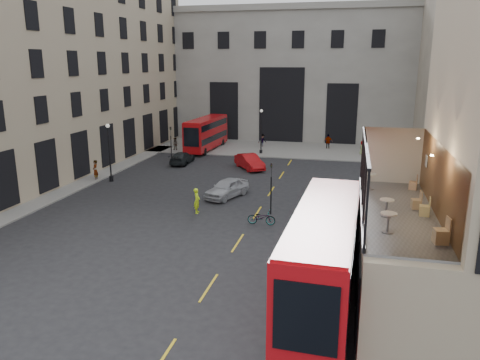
% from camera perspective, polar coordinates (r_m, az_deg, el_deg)
% --- Properties ---
extents(ground, '(140.00, 140.00, 0.00)m').
position_cam_1_polar(ground, '(23.14, 1.05, -13.53)').
color(ground, black).
rests_on(ground, ground).
extents(host_frontage, '(3.00, 11.00, 4.50)m').
position_cam_1_polar(host_frontage, '(21.85, 18.20, -9.50)').
color(host_frontage, tan).
rests_on(host_frontage, ground).
extents(cafe_floor, '(3.00, 10.00, 0.10)m').
position_cam_1_polar(cafe_floor, '(21.06, 18.68, -3.75)').
color(cafe_floor, slate).
rests_on(cafe_floor, host_frontage).
extents(building_left, '(14.60, 50.60, 22.00)m').
position_cam_1_polar(building_left, '(50.81, -25.36, 13.63)').
color(building_left, tan).
rests_on(building_left, ground).
extents(gateway, '(35.00, 10.60, 18.00)m').
position_cam_1_polar(gateway, '(68.64, 5.78, 13.05)').
color(gateway, '#99968E').
rests_on(gateway, ground).
extents(pavement_far, '(40.00, 12.00, 0.12)m').
position_cam_1_polar(pavement_far, '(59.89, 3.29, 3.95)').
color(pavement_far, slate).
rests_on(pavement_far, ground).
extents(pavement_left, '(8.00, 48.00, 0.12)m').
position_cam_1_polar(pavement_left, '(42.83, -25.14, -1.61)').
color(pavement_left, slate).
rests_on(pavement_left, ground).
extents(traffic_light_near, '(0.16, 0.20, 3.80)m').
position_cam_1_polar(traffic_light_near, '(33.51, 3.82, -0.21)').
color(traffic_light_near, black).
rests_on(traffic_light_near, ground).
extents(traffic_light_far, '(0.16, 0.20, 3.80)m').
position_cam_1_polar(traffic_light_far, '(52.43, -8.42, 4.95)').
color(traffic_light_far, black).
rests_on(traffic_light_far, ground).
extents(street_lamp_a, '(0.36, 0.36, 5.33)m').
position_cam_1_polar(street_lamp_a, '(44.40, -15.60, 2.85)').
color(street_lamp_a, black).
rests_on(street_lamp_a, ground).
extents(street_lamp_b, '(0.36, 0.36, 5.33)m').
position_cam_1_polar(street_lamp_b, '(55.62, 2.59, 5.59)').
color(street_lamp_b, black).
rests_on(street_lamp_b, ground).
extents(bus_near, '(3.06, 11.59, 4.59)m').
position_cam_1_polar(bus_near, '(21.12, 10.16, -8.86)').
color(bus_near, red).
rests_on(bus_near, ground).
extents(bus_far, '(2.74, 10.06, 3.98)m').
position_cam_1_polar(bus_far, '(58.51, -4.12, 5.85)').
color(bus_far, '#A80B0F').
rests_on(bus_far, ground).
extents(car_a, '(3.29, 4.85, 1.53)m').
position_cam_1_polar(car_a, '(38.06, -1.62, -0.99)').
color(car_a, '#9D9FA5').
rests_on(car_a, ground).
extents(car_b, '(4.02, 4.70, 1.53)m').
position_cam_1_polar(car_b, '(48.09, 1.17, 2.25)').
color(car_b, '#9E090C').
rests_on(car_b, ground).
extents(car_c, '(1.90, 4.43, 1.27)m').
position_cam_1_polar(car_c, '(51.01, -7.07, 2.70)').
color(car_c, black).
rests_on(car_c, ground).
extents(bicycle, '(1.91, 0.71, 1.00)m').
position_cam_1_polar(bicycle, '(31.85, 2.63, -4.59)').
color(bicycle, gray).
rests_on(bicycle, ground).
extents(cyclist, '(0.56, 0.75, 1.86)m').
position_cam_1_polar(cyclist, '(34.22, -5.28, -2.53)').
color(cyclist, '#D0FF1A').
rests_on(cyclist, ground).
extents(pedestrian_a, '(0.88, 0.72, 1.67)m').
position_cam_1_polar(pedestrian_a, '(58.23, -7.86, 4.31)').
color(pedestrian_a, gray).
rests_on(pedestrian_a, ground).
extents(pedestrian_b, '(1.31, 1.18, 1.76)m').
position_cam_1_polar(pedestrian_b, '(60.28, 2.73, 4.81)').
color(pedestrian_b, gray).
rests_on(pedestrian_b, ground).
extents(pedestrian_c, '(1.18, 0.66, 1.91)m').
position_cam_1_polar(pedestrian_c, '(59.94, 10.70, 4.60)').
color(pedestrian_c, gray).
rests_on(pedestrian_c, ground).
extents(pedestrian_d, '(0.95, 0.97, 1.68)m').
position_cam_1_polar(pedestrian_d, '(57.11, 14.69, 3.79)').
color(pedestrian_d, gray).
rests_on(pedestrian_d, ground).
extents(pedestrian_e, '(0.61, 0.79, 1.92)m').
position_cam_1_polar(pedestrian_e, '(45.41, -17.22, 1.13)').
color(pedestrian_e, gray).
rests_on(pedestrian_e, ground).
extents(cafe_table_near, '(0.61, 0.61, 0.76)m').
position_cam_1_polar(cafe_table_near, '(18.24, 17.65, -4.62)').
color(cafe_table_near, silver).
rests_on(cafe_table_near, cafe_floor).
extents(cafe_table_mid, '(0.58, 0.58, 0.73)m').
position_cam_1_polar(cafe_table_mid, '(20.09, 17.45, -2.93)').
color(cafe_table_mid, silver).
rests_on(cafe_table_mid, cafe_floor).
extents(cafe_table_far, '(0.62, 0.62, 0.78)m').
position_cam_1_polar(cafe_table_far, '(24.09, 15.55, 0.11)').
color(cafe_table_far, beige).
rests_on(cafe_table_far, cafe_floor).
extents(cafe_chair_a, '(0.54, 0.54, 0.96)m').
position_cam_1_polar(cafe_chair_a, '(17.89, 23.32, -6.22)').
color(cafe_chair_a, '#DAB07D').
rests_on(cafe_chair_a, cafe_floor).
extents(cafe_chair_b, '(0.43, 0.43, 0.81)m').
position_cam_1_polar(cafe_chair_b, '(20.76, 21.60, -3.42)').
color(cafe_chair_b, '#CFBB77').
rests_on(cafe_chair_b, cafe_floor).
extents(cafe_chair_c, '(0.43, 0.43, 0.79)m').
position_cam_1_polar(cafe_chair_c, '(21.60, 20.71, -2.68)').
color(cafe_chair_c, tan).
rests_on(cafe_chair_c, cafe_floor).
extents(cafe_chair_d, '(0.44, 0.44, 0.76)m').
position_cam_1_polar(cafe_chair_d, '(24.77, 20.36, -0.57)').
color(cafe_chair_d, tan).
rests_on(cafe_chair_d, cafe_floor).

